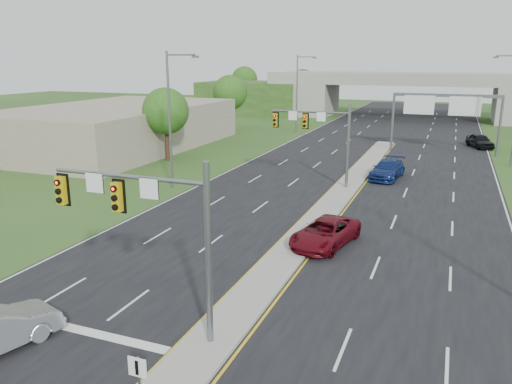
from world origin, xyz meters
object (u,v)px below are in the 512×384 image
at_px(signal_mast_far, 321,131).
at_px(overpass, 409,98).
at_px(signal_mast_near, 151,218).
at_px(car_far_b, 387,169).
at_px(keep_right_sign, 139,379).
at_px(car_far_a, 325,233).
at_px(sign_gantry, 444,107).
at_px(car_far_c, 480,141).

height_order(signal_mast_far, overpass, overpass).
distance_m(signal_mast_near, car_far_b, 30.79).
height_order(signal_mast_near, car_far_b, signal_mast_near).
distance_m(signal_mast_near, signal_mast_far, 25.00).
height_order(keep_right_sign, car_far_b, keep_right_sign).
height_order(signal_mast_near, keep_right_sign, signal_mast_near).
relative_size(signal_mast_near, car_far_a, 1.29).
distance_m(signal_mast_near, keep_right_sign, 5.94).
bearing_deg(overpass, sign_gantry, -79.21).
xyz_separation_m(signal_mast_near, keep_right_sign, (2.26, -4.45, -3.21)).
bearing_deg(sign_gantry, car_far_b, -105.17).
bearing_deg(overpass, signal_mast_near, -91.62).
relative_size(signal_mast_far, car_far_a, 1.29).
relative_size(car_far_b, car_far_c, 1.16).
height_order(overpass, car_far_a, overpass).
xyz_separation_m(signal_mast_near, car_far_b, (4.92, 30.14, -3.89)).
relative_size(signal_mast_far, overpass, 0.09).
xyz_separation_m(sign_gantry, car_far_b, (-4.03, -14.85, -4.41)).
height_order(signal_mast_near, signal_mast_far, same).
height_order(sign_gantry, car_far_c, sign_gantry).
height_order(overpass, car_far_c, overpass).
bearing_deg(signal_mast_near, keep_right_sign, -63.06).
bearing_deg(car_far_a, signal_mast_near, -96.18).
distance_m(overpass, car_far_a, 68.39).
distance_m(overpass, car_far_b, 50.08).
bearing_deg(signal_mast_near, car_far_b, 80.73).
bearing_deg(keep_right_sign, overpass, 90.00).
xyz_separation_m(keep_right_sign, car_far_c, (11.00, 55.18, -0.67)).
relative_size(signal_mast_near, overpass, 0.09).
distance_m(car_far_b, car_far_c, 22.21).
height_order(signal_mast_near, sign_gantry, signal_mast_near).
xyz_separation_m(sign_gantry, car_far_a, (-5.18, -33.23, -4.46)).
height_order(overpass, car_far_b, overpass).
bearing_deg(car_far_c, signal_mast_far, -138.20).
bearing_deg(signal_mast_far, overpass, 87.65).
xyz_separation_m(car_far_a, car_far_c, (9.50, 38.97, 0.07)).
distance_m(keep_right_sign, car_far_c, 56.27).
bearing_deg(overpass, car_far_b, -86.96).
bearing_deg(car_far_a, car_far_b, 97.97).
xyz_separation_m(overpass, car_far_a, (1.50, -68.31, -2.78)).
xyz_separation_m(signal_mast_near, car_far_c, (13.26, 50.73, -3.88)).
distance_m(sign_gantry, car_far_a, 33.93).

